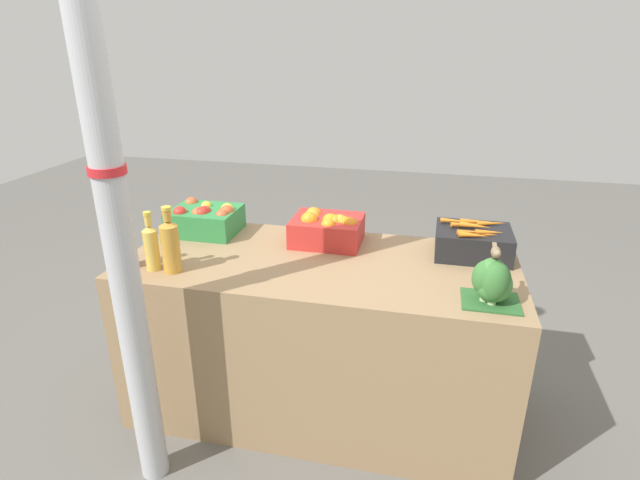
{
  "coord_description": "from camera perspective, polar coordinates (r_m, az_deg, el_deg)",
  "views": [
    {
      "loc": [
        0.47,
        -2.05,
        1.76
      ],
      "look_at": [
        0.0,
        0.0,
        0.91
      ],
      "focal_mm": 28.0,
      "sensor_mm": 36.0,
      "label": 1
    }
  ],
  "objects": [
    {
      "name": "support_pole",
      "position": [
        1.85,
        -23.14,
        7.3
      ],
      "size": [
        0.13,
        0.13,
        2.69
      ],
      "color": "#B7BABF",
      "rests_on": "ground_plane"
    },
    {
      "name": "juice_bottle_ruby",
      "position": [
        2.36,
        -21.19,
        -0.6
      ],
      "size": [
        0.07,
        0.07,
        0.25
      ],
      "color": "#B2333D",
      "rests_on": "market_table"
    },
    {
      "name": "juice_bottle_amber",
      "position": [
        2.25,
        -16.73,
        -0.51
      ],
      "size": [
        0.08,
        0.08,
        0.3
      ],
      "color": "gold",
      "rests_on": "market_table"
    },
    {
      "name": "juice_bottle_golden",
      "position": [
        2.3,
        -18.73,
        -0.64
      ],
      "size": [
        0.06,
        0.06,
        0.27
      ],
      "color": "gold",
      "rests_on": "market_table"
    },
    {
      "name": "broccoli_pile",
      "position": [
        2.01,
        19.07,
        -4.5
      ],
      "size": [
        0.22,
        0.18,
        0.19
      ],
      "color": "#2D602D",
      "rests_on": "market_table"
    },
    {
      "name": "orange_crate",
      "position": [
        2.48,
        0.83,
        1.39
      ],
      "size": [
        0.34,
        0.28,
        0.17
      ],
      "color": "red",
      "rests_on": "market_table"
    },
    {
      "name": "market_table",
      "position": [
        2.5,
        0.0,
        -10.79
      ],
      "size": [
        1.79,
        0.8,
        0.81
      ],
      "primitive_type": "cube",
      "color": "#937551",
      "rests_on": "ground_plane"
    },
    {
      "name": "apple_crate",
      "position": [
        2.68,
        -12.93,
        2.4
      ],
      "size": [
        0.34,
        0.28,
        0.16
      ],
      "color": "#2D8442",
      "rests_on": "market_table"
    },
    {
      "name": "sparrow_bird",
      "position": [
        1.96,
        19.47,
        -1.33
      ],
      "size": [
        0.04,
        0.14,
        0.05
      ],
      "rotation": [
        0.0,
        0.0,
        -1.57
      ],
      "color": "#4C3D2D",
      "rests_on": "broccoli_pile"
    },
    {
      "name": "ground_plane",
      "position": [
        2.74,
        0.0,
        -17.93
      ],
      "size": [
        10.0,
        10.0,
        0.0
      ],
      "primitive_type": "plane",
      "color": "#605E59"
    },
    {
      "name": "carrot_crate",
      "position": [
        2.44,
        17.1,
        -0.15
      ],
      "size": [
        0.34,
        0.28,
        0.16
      ],
      "color": "black",
      "rests_on": "market_table"
    }
  ]
}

